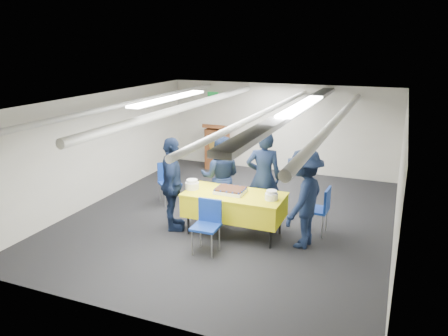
{
  "coord_description": "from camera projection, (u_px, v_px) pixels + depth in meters",
  "views": [
    {
      "loc": [
        2.9,
        -7.47,
        3.34
      ],
      "look_at": [
        -0.08,
        -0.2,
        1.05
      ],
      "focal_mm": 35.0,
      "sensor_mm": 36.0,
      "label": 1
    }
  ],
  "objects": [
    {
      "name": "sailor_c",
      "position": [
        172.0,
        184.0,
        7.85
      ],
      "size": [
        0.83,
        1.09,
        1.72
      ],
      "primitive_type": "imported",
      "rotation": [
        0.0,
        0.0,
        2.04
      ],
      "color": "black",
      "rests_on": "ground"
    },
    {
      "name": "sailor_d",
      "position": [
        304.0,
        199.0,
        7.19
      ],
      "size": [
        0.8,
        1.18,
        1.68
      ],
      "primitive_type": "imported",
      "rotation": [
        0.0,
        0.0,
        -1.75
      ],
      "color": "black",
      "rests_on": "ground"
    },
    {
      "name": "room_shell",
      "position": [
        244.0,
        123.0,
        8.45
      ],
      "size": [
        6.0,
        7.0,
        2.3
      ],
      "color": "beige",
      "rests_on": "ground"
    },
    {
      "name": "sailor_b",
      "position": [
        220.0,
        177.0,
        8.45
      ],
      "size": [
        0.92,
        0.8,
        1.62
      ],
      "primitive_type": "imported",
      "rotation": [
        0.0,
        0.0,
        3.41
      ],
      "color": "black",
      "rests_on": "ground"
    },
    {
      "name": "chair_right",
      "position": [
        321.0,
        206.0,
        7.73
      ],
      "size": [
        0.44,
        0.44,
        0.87
      ],
      "color": "gray",
      "rests_on": "ground"
    },
    {
      "name": "chair_near",
      "position": [
        208.0,
        220.0,
        7.11
      ],
      "size": [
        0.43,
        0.43,
        0.87
      ],
      "color": "gray",
      "rests_on": "ground"
    },
    {
      "name": "sailor_a",
      "position": [
        263.0,
        178.0,
        8.12
      ],
      "size": [
        0.75,
        0.6,
        1.79
      ],
      "primitive_type": "imported",
      "rotation": [
        0.0,
        0.0,
        3.43
      ],
      "color": "black",
      "rests_on": "ground"
    },
    {
      "name": "plate_stack_left",
      "position": [
        192.0,
        185.0,
        7.87
      ],
      "size": [
        0.25,
        0.25,
        0.17
      ],
      "color": "white",
      "rests_on": "serving_table"
    },
    {
      "name": "plate_stack_right",
      "position": [
        271.0,
        195.0,
        7.33
      ],
      "size": [
        0.22,
        0.22,
        0.16
      ],
      "color": "white",
      "rests_on": "serving_table"
    },
    {
      "name": "serving_table",
      "position": [
        234.0,
        205.0,
        7.71
      ],
      "size": [
        1.76,
        0.86,
        0.77
      ],
      "color": "black",
      "rests_on": "ground"
    },
    {
      "name": "chair_left",
      "position": [
        168.0,
        178.0,
        9.27
      ],
      "size": [
        0.59,
        0.59,
        0.87
      ],
      "color": "gray",
      "rests_on": "ground"
    },
    {
      "name": "sheet_cake",
      "position": [
        230.0,
        190.0,
        7.68
      ],
      "size": [
        0.53,
        0.41,
        0.09
      ],
      "color": "white",
      "rests_on": "serving_table"
    },
    {
      "name": "ground",
      "position": [
        231.0,
        217.0,
        8.63
      ],
      "size": [
        7.0,
        7.0,
        0.0
      ],
      "primitive_type": "plane",
      "color": "black",
      "rests_on": "ground"
    },
    {
      "name": "podium",
      "position": [
        217.0,
        146.0,
        11.75
      ],
      "size": [
        0.62,
        0.53,
        1.25
      ],
      "color": "brown",
      "rests_on": "ground"
    }
  ]
}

